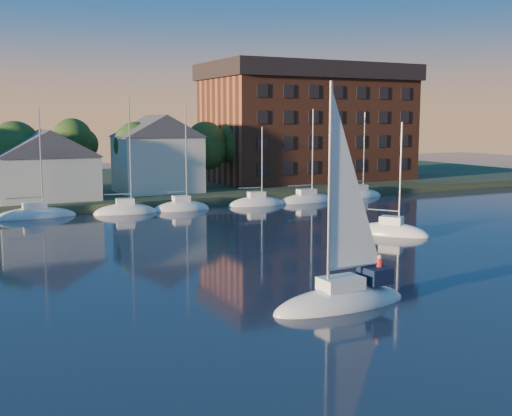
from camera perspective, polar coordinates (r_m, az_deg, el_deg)
ground at (r=28.32m, az=14.13°, el=-13.60°), size 260.00×260.00×0.00m
shoreline_land at (r=96.93m, az=-16.13°, el=1.53°), size 160.00×50.00×2.00m
wooden_dock at (r=74.60m, az=-12.86°, el=-0.19°), size 120.00×3.00×1.00m
clubhouse_centre at (r=77.81m, az=-18.16°, el=3.75°), size 11.55×8.40×8.08m
clubhouse_east at (r=82.91m, az=-8.76°, el=4.88°), size 10.50×8.40×9.80m
condo_block at (r=99.14m, az=4.66°, el=7.63°), size 31.00×17.00×17.40m
tree_line at (r=85.11m, az=-13.48°, el=5.63°), size 93.40×5.40×8.90m
moored_fleet at (r=70.83m, az=-15.41°, el=-0.62°), size 79.50×2.40×12.05m
hero_sailboat at (r=36.09m, az=7.70°, el=-7.75°), size 8.55×2.96×13.35m
drifting_sailboat_right at (r=58.69m, az=11.92°, el=-2.23°), size 5.92×6.99×11.09m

